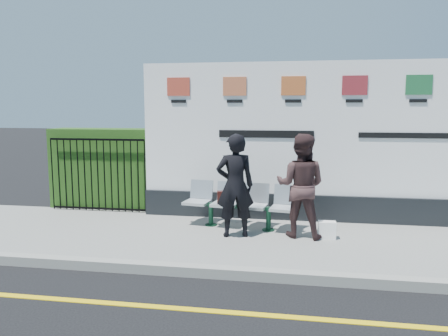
% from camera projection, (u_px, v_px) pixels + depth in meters
% --- Properties ---
extents(ground, '(80.00, 80.00, 0.00)m').
position_uv_depth(ground, '(342.00, 321.00, 4.67)').
color(ground, black).
extents(pavement, '(14.00, 3.00, 0.12)m').
position_uv_depth(pavement, '(326.00, 244.00, 7.10)').
color(pavement, gray).
rests_on(pavement, ground).
extents(kerb, '(14.00, 0.18, 0.14)m').
position_uv_depth(kerb, '(334.00, 279.00, 5.63)').
color(kerb, gray).
rests_on(kerb, ground).
extents(yellow_line, '(14.00, 0.10, 0.01)m').
position_uv_depth(yellow_line, '(342.00, 321.00, 4.67)').
color(yellow_line, yellow).
rests_on(yellow_line, ground).
extents(billboard, '(8.00, 0.30, 3.00)m').
position_uv_depth(billboard, '(351.00, 153.00, 8.15)').
color(billboard, black).
rests_on(billboard, pavement).
extents(hedge, '(2.35, 0.70, 1.70)m').
position_uv_depth(hedge, '(107.00, 168.00, 9.48)').
color(hedge, '#275018').
rests_on(hedge, pavement).
extents(railing, '(2.05, 0.06, 1.54)m').
position_uv_depth(railing, '(98.00, 175.00, 9.05)').
color(railing, black).
rests_on(railing, pavement).
extents(bench, '(2.11, 0.85, 0.44)m').
position_uv_depth(bench, '(239.00, 216.00, 7.83)').
color(bench, silver).
rests_on(bench, pavement).
extents(woman_left, '(0.72, 0.56, 1.73)m').
position_uv_depth(woman_left, '(235.00, 186.00, 7.24)').
color(woman_left, black).
rests_on(woman_left, pavement).
extents(woman_right, '(0.95, 0.80, 1.73)m').
position_uv_depth(woman_right, '(301.00, 186.00, 7.24)').
color(woman_right, '#3C2727').
rests_on(woman_right, pavement).
extents(handbag_brown, '(0.30, 0.18, 0.22)m').
position_uv_depth(handbag_brown, '(225.00, 197.00, 7.87)').
color(handbag_brown, black).
rests_on(handbag_brown, bench).
extents(carrier_bag_white, '(0.29, 0.17, 0.29)m').
position_uv_depth(carrier_bag_white, '(327.00, 230.00, 7.21)').
color(carrier_bag_white, white).
rests_on(carrier_bag_white, pavement).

